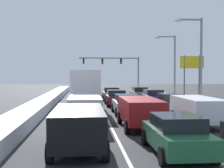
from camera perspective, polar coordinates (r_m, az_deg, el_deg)
name	(u,v)px	position (r m, az deg, el deg)	size (l,w,h in m)	color
ground_plane	(124,111)	(25.65, 2.22, -5.01)	(135.22, 135.22, 0.00)	#333335
lane_stripe_between_right_lane_and_center_lane	(134,105)	(31.01, 4.13, -3.82)	(0.14, 57.21, 0.01)	silver
lane_stripe_between_center_lane_and_left_lane	(100,105)	(30.65, -2.17, -3.88)	(0.14, 57.21, 0.01)	silver
snow_bank_right_shoulder	(187,102)	(32.25, 13.49, -3.16)	(1.56, 57.21, 0.56)	white
snow_bank_left_shoulder	(45,102)	(30.81, -12.08, -3.18)	(1.81, 57.21, 0.76)	white
suv_white_right_lane_second	(197,109)	(19.06, 15.36, -4.37)	(2.16, 4.90, 1.67)	silver
sedan_charcoal_right_lane_third	(170,103)	(25.29, 10.61, -3.39)	(2.00, 4.50, 1.51)	#38383D
sedan_navy_right_lane_fourth	(153,97)	(31.47, 7.51, -2.36)	(2.00, 4.50, 1.51)	navy
sedan_tan_right_lane_fifth	(140,93)	(37.29, 5.08, -1.70)	(2.00, 4.50, 1.51)	#937F60
sedan_green_center_lane_nearest	(176,134)	(12.25, 11.62, -8.98)	(2.00, 4.50, 1.51)	#1E5633
suv_red_center_lane_second	(140,110)	(17.68, 5.13, -4.79)	(2.16, 4.90, 1.67)	maroon
sedan_silver_center_lane_third	(126,104)	(23.89, 2.61, -3.67)	(2.00, 4.50, 1.51)	#B7BABF
sedan_maroon_center_lane_fourth	(116,98)	(30.28, 0.71, -2.51)	(2.00, 4.50, 1.51)	maroon
sedan_gray_center_lane_fifth	(111,94)	(36.02, -0.19, -1.81)	(2.00, 4.50, 1.51)	slate
suv_black_left_lane_nearest	(79,125)	(12.54, -6.11, -7.53)	(2.16, 4.90, 1.67)	black
suv_white_left_lane_second	(85,107)	(19.33, -4.98, -4.23)	(2.16, 4.90, 1.67)	silver
box_truck_left_lane_third	(85,87)	(27.11, -4.91, -0.61)	(2.53, 7.20, 3.36)	#38383D
sedan_navy_left_lane_fourth	(84,95)	(34.98, -5.11, -1.93)	(2.00, 4.50, 1.51)	navy
sedan_tan_left_lane_fifth	(84,92)	(40.63, -5.14, -1.41)	(2.00, 4.50, 1.51)	#937F60
traffic_light_gantry	(118,65)	(56.79, 1.03, 3.53)	(10.94, 0.47, 6.20)	slate
street_lamp_right_near	(197,54)	(29.77, 15.34, 5.31)	(2.66, 0.36, 8.18)	gray
street_lamp_right_mid	(172,61)	(39.82, 10.89, 4.21)	(2.66, 0.36, 7.87)	gray
roadside_sign_right	(192,67)	(42.11, 14.40, 3.09)	(3.20, 0.16, 5.50)	#59595B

